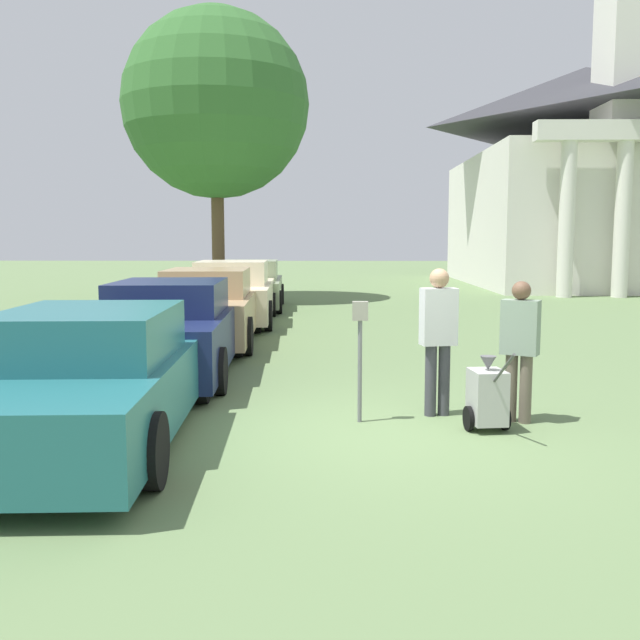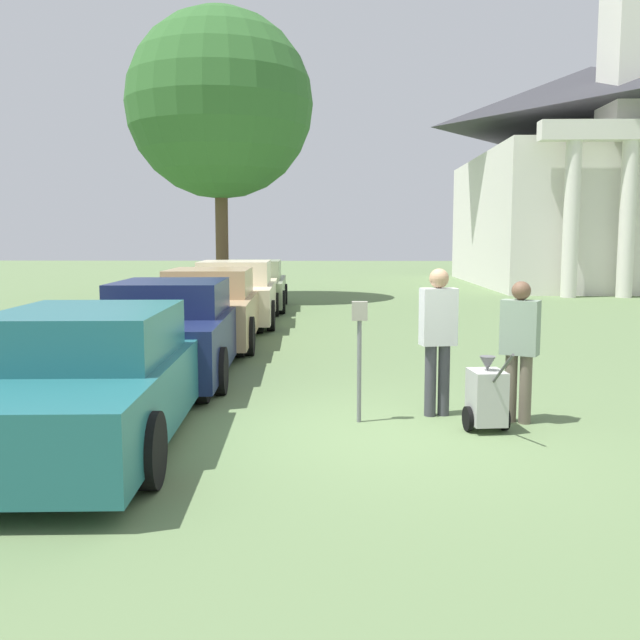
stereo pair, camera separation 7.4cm
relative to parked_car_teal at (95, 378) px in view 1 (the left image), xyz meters
name	(u,v)px [view 1 (the left image)]	position (x,y,z in m)	size (l,w,h in m)	color
ground_plane	(381,432)	(3.07, 0.33, -0.66)	(120.00, 120.00, 0.00)	#607A4C
parked_car_teal	(95,378)	(0.00, 0.00, 0.00)	(2.21, 5.27, 1.42)	#23666B
parked_car_navy	(172,331)	(0.00, 3.65, 0.03)	(2.16, 5.06, 1.49)	#19234C
parked_car_tan	(209,309)	(0.00, 6.95, 0.05)	(2.14, 5.13, 1.53)	tan
parked_car_cream	(233,295)	(0.00, 10.41, 0.07)	(2.26, 5.04, 1.58)	beige
parked_car_sage	(250,287)	(0.00, 14.12, 0.02)	(2.16, 4.79, 1.48)	gray
parking_meter	(360,339)	(2.85, 0.78, 0.32)	(0.18, 0.09, 1.42)	slate
person_worker	(438,332)	(3.80, 1.11, 0.36)	(0.46, 0.30, 1.79)	#3F3F47
person_supervisor	(520,343)	(4.70, 0.81, 0.28)	(0.47, 0.39, 1.65)	#665B4C
equipment_cart	(487,396)	(4.26, 0.43, -0.27)	(0.50, 1.00, 1.00)	#B2B2AD
church	(586,163)	(13.92, 25.66, 4.84)	(10.17, 14.81, 22.96)	silver
shade_tree	(216,105)	(-1.49, 17.38, 5.99)	(6.34, 6.34, 9.83)	brown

